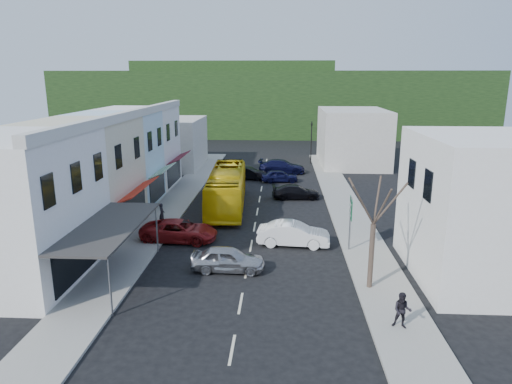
% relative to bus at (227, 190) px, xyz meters
% --- Properties ---
extents(ground, '(120.00, 120.00, 0.00)m').
position_rel_bus_xyz_m(ground, '(2.68, -9.10, -1.55)').
color(ground, black).
rests_on(ground, ground).
extents(sidewalk_left, '(3.00, 52.00, 0.15)m').
position_rel_bus_xyz_m(sidewalk_left, '(-4.82, 0.90, -1.48)').
color(sidewalk_left, gray).
rests_on(sidewalk_left, ground).
extents(sidewalk_right, '(3.00, 52.00, 0.15)m').
position_rel_bus_xyz_m(sidewalk_right, '(10.18, 0.90, -1.48)').
color(sidewalk_right, gray).
rests_on(sidewalk_right, ground).
extents(shopfront_row, '(8.25, 30.00, 8.00)m').
position_rel_bus_xyz_m(shopfront_row, '(-9.82, -4.10, 2.45)').
color(shopfront_row, silver).
rests_on(shopfront_row, ground).
extents(right_building, '(8.00, 9.00, 8.00)m').
position_rel_bus_xyz_m(right_building, '(16.18, -13.10, 2.45)').
color(right_building, silver).
rests_on(right_building, ground).
extents(distant_block_left, '(8.00, 10.00, 6.00)m').
position_rel_bus_xyz_m(distant_block_left, '(-9.32, 17.90, 1.45)').
color(distant_block_left, '#B7B2A8').
rests_on(distant_block_left, ground).
extents(distant_block_right, '(8.00, 12.00, 7.00)m').
position_rel_bus_xyz_m(distant_block_right, '(13.68, 20.90, 1.95)').
color(distant_block_right, '#B7B2A8').
rests_on(distant_block_right, ground).
extents(hillside, '(80.00, 26.00, 14.00)m').
position_rel_bus_xyz_m(hillside, '(1.22, 55.99, 5.18)').
color(hillside, black).
rests_on(hillside, ground).
extents(bus, '(3.11, 11.72, 3.10)m').
position_rel_bus_xyz_m(bus, '(0.00, 0.00, 0.00)').
color(bus, yellow).
rests_on(bus, ground).
extents(car_silver, '(4.45, 1.92, 1.40)m').
position_rel_bus_xyz_m(car_silver, '(1.60, -13.20, -0.85)').
color(car_silver, '#A4A4A9').
rests_on(car_silver, ground).
extents(car_white, '(4.54, 2.17, 1.40)m').
position_rel_bus_xyz_m(car_white, '(5.51, -8.84, -0.85)').
color(car_white, white).
rests_on(car_white, ground).
extents(car_red, '(4.71, 2.19, 1.40)m').
position_rel_bus_xyz_m(car_red, '(-2.32, -8.40, -0.85)').
color(car_red, maroon).
rests_on(car_red, ground).
extents(car_black_near, '(4.62, 2.16, 1.40)m').
position_rel_bus_xyz_m(car_black_near, '(6.03, 3.26, -0.85)').
color(car_black_near, black).
rests_on(car_black_near, ground).
extents(car_navy_mid, '(4.55, 2.22, 1.40)m').
position_rel_bus_xyz_m(car_navy_mid, '(4.49, 10.05, -0.85)').
color(car_navy_mid, black).
rests_on(car_navy_mid, ground).
extents(car_black_far, '(4.61, 2.39, 1.40)m').
position_rel_bus_xyz_m(car_black_far, '(0.98, 11.17, -0.85)').
color(car_black_far, black).
rests_on(car_black_far, ground).
extents(car_navy_far, '(4.63, 2.19, 1.40)m').
position_rel_bus_xyz_m(car_navy_far, '(4.73, 14.80, -0.85)').
color(car_navy_far, black).
rests_on(car_navy_far, ground).
extents(pedestrian_left, '(0.49, 0.65, 1.70)m').
position_rel_bus_xyz_m(pedestrian_left, '(-4.29, -5.42, -0.55)').
color(pedestrian_left, black).
rests_on(pedestrian_left, sidewalk_left).
extents(pedestrian_right, '(0.79, 0.62, 1.70)m').
position_rel_bus_xyz_m(pedestrian_right, '(10.05, -19.22, -0.55)').
color(pedestrian_right, black).
rests_on(pedestrian_right, sidewalk_right).
extents(direction_sign, '(0.44, 1.67, 3.65)m').
position_rel_bus_xyz_m(direction_sign, '(9.08, -9.78, 0.28)').
color(direction_sign, '#10512E').
rests_on(direction_sign, ground).
extents(street_tree, '(3.59, 3.59, 7.30)m').
position_rel_bus_xyz_m(street_tree, '(9.39, -15.17, 2.10)').
color(street_tree, '#382B22').
rests_on(street_tree, ground).
extents(traffic_signal, '(1.20, 1.42, 5.48)m').
position_rel_bus_xyz_m(traffic_signal, '(8.48, 20.93, 1.19)').
color(traffic_signal, black).
rests_on(traffic_signal, ground).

